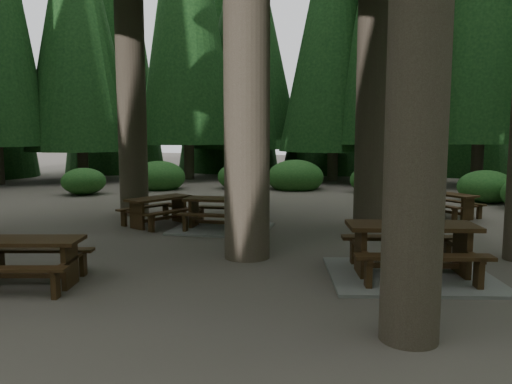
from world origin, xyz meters
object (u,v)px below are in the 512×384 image
at_px(picnic_table_a, 411,258).
at_px(picnic_table_c, 222,219).
at_px(picnic_table_d, 448,201).
at_px(picnic_table_e, 25,255).
at_px(picnic_table_b, 159,207).

bearing_deg(picnic_table_a, picnic_table_c, 131.65).
distance_m(picnic_table_d, picnic_table_e, 10.73).
height_order(picnic_table_b, picnic_table_e, picnic_table_e).
relative_size(picnic_table_a, picnic_table_d, 1.62).
bearing_deg(picnic_table_c, picnic_table_b, 173.13).
bearing_deg(picnic_table_e, picnic_table_b, 78.01).
height_order(picnic_table_b, picnic_table_c, picnic_table_c).
height_order(picnic_table_a, picnic_table_d, picnic_table_a).
bearing_deg(picnic_table_a, picnic_table_e, -173.85).
xyz_separation_m(picnic_table_b, picnic_table_c, (1.71, 0.11, -0.22)).
distance_m(picnic_table_b, picnic_table_d, 7.81).
height_order(picnic_table_a, picnic_table_b, picnic_table_a).
distance_m(picnic_table_a, picnic_table_b, 6.70).
xyz_separation_m(picnic_table_b, picnic_table_d, (6.64, 4.10, -0.03)).
bearing_deg(picnic_table_c, picnic_table_a, -37.71).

